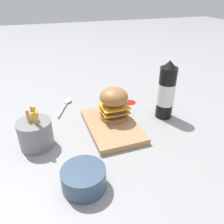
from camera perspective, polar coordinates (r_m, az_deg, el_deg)
ground_plane at (r=0.87m, az=-1.76°, el=-2.86°), size 6.00×6.00×0.00m
serving_board at (r=0.83m, az=0.00°, el=-3.68°), size 0.28×0.18×0.02m
burger at (r=0.83m, az=0.46°, el=2.37°), size 0.11×0.11×0.12m
ketchup_bottle at (r=0.89m, az=13.95°, el=5.07°), size 0.07×0.07×0.24m
fries_basket at (r=0.77m, az=-19.32°, el=-5.30°), size 0.11×0.11×0.15m
side_bowl at (r=0.61m, az=-7.40°, el=-16.72°), size 0.12×0.12×0.06m
spoon at (r=1.03m, az=-11.76°, el=2.35°), size 0.17×0.09×0.01m
ketchup_puddle at (r=1.03m, az=4.78°, el=2.57°), size 0.05×0.05×0.00m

